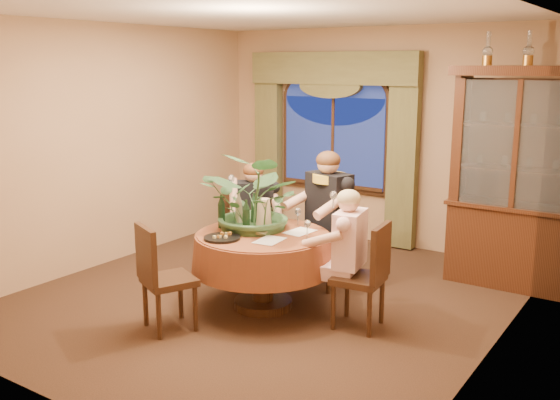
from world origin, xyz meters
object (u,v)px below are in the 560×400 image
Objects in this scene: oil_lamp_left at (488,49)px; chair_back_right at (328,243)px; person_back at (254,221)px; olive_bowl at (260,232)px; wine_bottle_1 at (239,209)px; chair_front_left at (169,277)px; china_cabinet at (518,179)px; chair_right at (359,276)px; oil_lamp_center at (529,48)px; person_scarf at (329,220)px; wine_bottle_0 at (246,217)px; dining_table at (263,271)px; wine_bottle_2 at (254,209)px; chair_back at (244,233)px; wine_bottle_3 at (221,211)px; stoneware_vase at (264,214)px; centerpiece_plant at (258,163)px; person_pink at (349,257)px.

chair_back_right is (-1.22, -1.12, -2.01)m from oil_lamp_left.
chair_back_right is at bearing 155.14° from person_back.
olive_bowl is 0.51× the size of wine_bottle_1.
chair_front_left is at bearing -91.78° from wine_bottle_1.
chair_right is at bearing -114.77° from china_cabinet.
person_scarf is (-1.61, -1.14, -1.75)m from oil_lamp_center.
person_back is (-0.17, 1.50, 0.17)m from chair_front_left.
wine_bottle_1 is at bearing 83.35° from chair_right.
dining_table is at bearing 36.27° from wine_bottle_0.
wine_bottle_0 is 1.00× the size of wine_bottle_2.
oil_lamp_left is 0.23× the size of person_scarf.
chair_back is 2.91× the size of wine_bottle_3.
person_back is 0.89m from wine_bottle_0.
stoneware_vase is 0.28m from wine_bottle_1.
wine_bottle_2 reaches higher than chair_front_left.
oil_lamp_left is 0.35× the size of chair_back_right.
centerpiece_plant is at bearing 139.09° from dining_table.
chair_back is 0.73× the size of person_back.
wine_bottle_1 is 1.00× the size of wine_bottle_3.
chair_back_right reaches higher than dining_table.
chair_right is at bearing 6.31° from dining_table.
wine_bottle_0 is at bearing -66.90° from wine_bottle_2.
stoneware_vase is (0.48, -0.48, 0.25)m from person_back.
chair_right is at bearing 114.07° from chair_back.
china_cabinet is at bearing 159.52° from chair_back.
china_cabinet is 7.03× the size of wine_bottle_1.
oil_lamp_left is 0.26× the size of person_back.
oil_lamp_center is 3.31m from wine_bottle_1.
olive_bowl is at bearing 9.41° from wine_bottle_0.
china_cabinet reaches higher than stoneware_vase.
china_cabinet is at bearing 47.27° from dining_table.
china_cabinet is at bearing 48.51° from olive_bowl.
chair_back is 0.25m from person_back.
centerpiece_plant is at bearing 81.99° from person_pink.
person_back is 3.96× the size of wine_bottle_3.
dining_table is 0.67m from wine_bottle_1.
wine_bottle_1 and wine_bottle_3 have the same top height.
stoneware_vase reaches higher than chair_front_left.
chair_front_left is at bearing -128.11° from china_cabinet.
wine_bottle_3 is (-0.68, -0.94, 0.44)m from chair_back_right.
chair_back is at bearing -152.96° from oil_lamp_center.
person_scarf is 1.04m from wine_bottle_0.
stoneware_vase is (-1.07, 0.05, 0.42)m from chair_right.
wine_bottle_2 is at bearing -139.80° from oil_lamp_center.
wine_bottle_0 is at bearing 84.57° from chair_back_right.
chair_front_left is 0.95m from olive_bowl.
person_scarf is at bearing -144.79° from china_cabinet.
chair_front_left is at bearing -97.63° from wine_bottle_2.
wine_bottle_0 is at bearing 93.97° from chair_right.
china_cabinet is 2.89m from wine_bottle_0.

